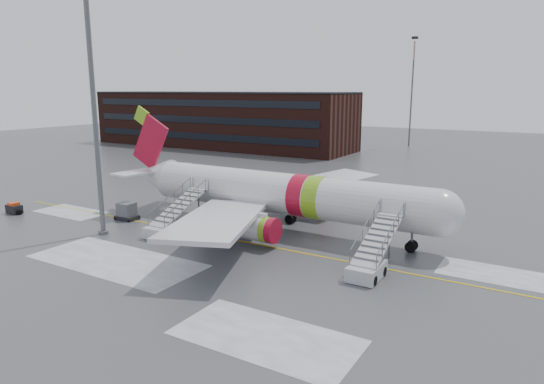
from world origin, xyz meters
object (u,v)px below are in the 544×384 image
Objects in this scene: pushback_tug at (183,224)px; airstair_fwd at (371,261)px; airstair_aft at (169,223)px; baggage_tractor at (14,209)px; airliner at (274,193)px; light_mast_near at (92,77)px; uld_container at (127,212)px.

airstair_fwd is at bearing -4.79° from pushback_tug.
airstair_aft is 1.65m from pushback_tug.
baggage_tractor is at bearing -175.80° from airstair_fwd.
airstair_fwd and airstair_aft have the same top height.
light_mast_near is at bearing -142.53° from airliner.
light_mast_near reaches higher than airliner.
airstair_aft is at bearing 8.30° from baggage_tractor.
light_mast_near is at bearing -172.94° from airstair_fwd.
light_mast_near reaches higher than uld_container.
light_mast_near is at bearing -67.04° from uld_container.
pushback_tug is 1.21× the size of baggage_tractor.
airliner is 4.55× the size of airstair_aft.
airstair_aft is at bearing 180.00° from airstair_fwd.
airliner is 1.30× the size of light_mast_near.
airliner is 18.87m from light_mast_near.
uld_container is 0.95× the size of baggage_tractor.
uld_container is at bearing 176.43° from airstair_fwd.
uld_container is 12.92m from baggage_tractor.
light_mast_near reaches higher than airstair_fwd.
airstair_aft is 7.38m from uld_container.
uld_container is (-14.42, -4.90, -2.61)m from airliner.
airstair_fwd is 38.46m from baggage_tractor.
pushback_tug is 7.41m from uld_container.
pushback_tug is at bearing 40.10° from light_mast_near.
light_mast_near is (-5.44, -4.58, 13.28)m from pushback_tug.
airliner reaches higher than airstair_aft.
airstair_aft is 2.77× the size of pushback_tug.
pushback_tug is 15.07m from light_mast_near.
airliner is at bearing 42.15° from airstair_aft.
pushback_tug is 0.10× the size of light_mast_near.
light_mast_near is (14.09, -0.19, 13.41)m from baggage_tractor.
pushback_tug is 1.28× the size of uld_container.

